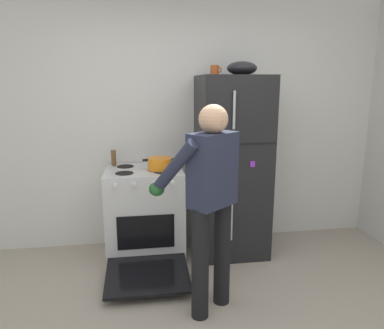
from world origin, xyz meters
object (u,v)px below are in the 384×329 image
at_px(coffee_mug, 215,70).
at_px(mixing_bowl, 242,68).
at_px(person_cook, 209,192).
at_px(pepper_mill, 114,158).
at_px(red_pot, 160,164).
at_px(refrigerator, 231,166).
at_px(stove_range, 145,214).

relative_size(coffee_mug, mixing_bowl, 0.38).
relative_size(person_cook, pepper_mill, 10.24).
height_order(coffee_mug, mixing_bowl, mixing_bowl).
relative_size(person_cook, red_pot, 4.73).
height_order(red_pot, coffee_mug, coffee_mug).
bearing_deg(mixing_bowl, pepper_mill, 171.08).
xyz_separation_m(coffee_mug, pepper_mill, (-1.02, 0.15, -0.87)).
xyz_separation_m(person_cook, coffee_mug, (0.26, 1.04, 0.91)).
distance_m(red_pot, coffee_mug, 1.06).
bearing_deg(refrigerator, red_pot, -176.13).
distance_m(stove_range, coffee_mug, 1.59).
distance_m(stove_range, mixing_bowl, 1.74).
height_order(refrigerator, stove_range, refrigerator).
distance_m(person_cook, red_pot, 0.98).
distance_m(person_cook, mixing_bowl, 1.45).
bearing_deg(coffee_mug, stove_range, -174.59).
distance_m(red_pot, pepper_mill, 0.52).
relative_size(stove_range, red_pot, 3.61).
height_order(pepper_mill, mixing_bowl, mixing_bowl).
height_order(red_pot, pepper_mill, pepper_mill).
relative_size(refrigerator, stove_range, 1.49).
bearing_deg(refrigerator, person_cook, -113.75).
distance_m(refrigerator, mixing_bowl, 0.98).
xyz_separation_m(person_cook, pepper_mill, (-0.76, 1.19, 0.04)).
bearing_deg(person_cook, mixing_bowl, 62.47).
xyz_separation_m(person_cook, mixing_bowl, (0.51, 0.99, 0.93)).
height_order(stove_range, person_cook, person_cook).
relative_size(coffee_mug, pepper_mill, 0.72).
relative_size(pepper_mill, mixing_bowl, 0.54).
bearing_deg(person_cook, red_pot, 107.82).
bearing_deg(person_cook, stove_range, 115.47).
bearing_deg(stove_range, pepper_mill, 144.00).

